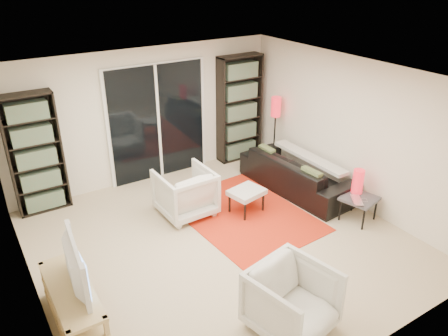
{
  "coord_description": "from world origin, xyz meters",
  "views": [
    {
      "loc": [
        -2.79,
        -4.5,
        3.74
      ],
      "look_at": [
        0.25,
        0.3,
        1.0
      ],
      "focal_mm": 35.0,
      "sensor_mm": 36.0,
      "label": 1
    }
  ],
  "objects_px": {
    "sofa": "(297,173)",
    "armchair_back": "(185,192)",
    "bookshelf_right": "(239,109)",
    "armchair_front": "(292,301)",
    "floor_lamp": "(276,114)",
    "ottoman": "(247,193)",
    "bookshelf_left": "(35,154)",
    "side_table": "(359,200)",
    "tv_stand": "(73,305)"
  },
  "relations": [
    {
      "from": "bookshelf_right",
      "to": "armchair_back",
      "type": "bearing_deg",
      "value": -144.99
    },
    {
      "from": "armchair_front",
      "to": "ottoman",
      "type": "bearing_deg",
      "value": 54.93
    },
    {
      "from": "tv_stand",
      "to": "sofa",
      "type": "xyz_separation_m",
      "value": [
        4.2,
        1.1,
        0.05
      ]
    },
    {
      "from": "bookshelf_left",
      "to": "armchair_back",
      "type": "relative_size",
      "value": 2.32
    },
    {
      "from": "tv_stand",
      "to": "armchair_back",
      "type": "height_order",
      "value": "armchair_back"
    },
    {
      "from": "bookshelf_right",
      "to": "armchair_front",
      "type": "bearing_deg",
      "value": -117.02
    },
    {
      "from": "armchair_back",
      "to": "side_table",
      "type": "bearing_deg",
      "value": 142.23
    },
    {
      "from": "bookshelf_right",
      "to": "armchair_back",
      "type": "xyz_separation_m",
      "value": [
        -1.96,
        -1.37,
        -0.67
      ]
    },
    {
      "from": "bookshelf_left",
      "to": "bookshelf_right",
      "type": "xyz_separation_m",
      "value": [
        3.85,
        -0.0,
        0.07
      ]
    },
    {
      "from": "bookshelf_left",
      "to": "sofa",
      "type": "bearing_deg",
      "value": -23.39
    },
    {
      "from": "armchair_back",
      "to": "ottoman",
      "type": "bearing_deg",
      "value": 149.04
    },
    {
      "from": "bookshelf_left",
      "to": "armchair_front",
      "type": "height_order",
      "value": "bookshelf_left"
    },
    {
      "from": "bookshelf_right",
      "to": "armchair_front",
      "type": "xyz_separation_m",
      "value": [
        -2.12,
        -4.16,
        -0.67
      ]
    },
    {
      "from": "armchair_front",
      "to": "ottoman",
      "type": "relative_size",
      "value": 1.4
    },
    {
      "from": "bookshelf_right",
      "to": "side_table",
      "type": "relative_size",
      "value": 3.5
    },
    {
      "from": "bookshelf_right",
      "to": "armchair_front",
      "type": "height_order",
      "value": "bookshelf_right"
    },
    {
      "from": "bookshelf_right",
      "to": "armchair_back",
      "type": "distance_m",
      "value": 2.49
    },
    {
      "from": "armchair_front",
      "to": "ottoman",
      "type": "height_order",
      "value": "armchair_front"
    },
    {
      "from": "bookshelf_right",
      "to": "tv_stand",
      "type": "relative_size",
      "value": 1.6
    },
    {
      "from": "bookshelf_right",
      "to": "armchair_back",
      "type": "height_order",
      "value": "bookshelf_right"
    },
    {
      "from": "floor_lamp",
      "to": "tv_stand",
      "type": "bearing_deg",
      "value": -154.53
    },
    {
      "from": "bookshelf_right",
      "to": "tv_stand",
      "type": "distance_m",
      "value": 5.05
    },
    {
      "from": "tv_stand",
      "to": "armchair_front",
      "type": "height_order",
      "value": "armchair_front"
    },
    {
      "from": "sofa",
      "to": "ottoman",
      "type": "xyz_separation_m",
      "value": [
        -1.19,
        -0.16,
        0.03
      ]
    },
    {
      "from": "tv_stand",
      "to": "side_table",
      "type": "xyz_separation_m",
      "value": [
        4.35,
        -0.19,
        0.09
      ]
    },
    {
      "from": "floor_lamp",
      "to": "ottoman",
      "type": "bearing_deg",
      "value": -141.21
    },
    {
      "from": "bookshelf_right",
      "to": "floor_lamp",
      "type": "relative_size",
      "value": 1.51
    },
    {
      "from": "ottoman",
      "to": "floor_lamp",
      "type": "xyz_separation_m",
      "value": [
        1.5,
        1.21,
        0.72
      ]
    },
    {
      "from": "bookshelf_left",
      "to": "ottoman",
      "type": "distance_m",
      "value": 3.37
    },
    {
      "from": "bookshelf_left",
      "to": "bookshelf_right",
      "type": "distance_m",
      "value": 3.85
    },
    {
      "from": "tv_stand",
      "to": "sofa",
      "type": "bearing_deg",
      "value": 14.71
    },
    {
      "from": "armchair_front",
      "to": "floor_lamp",
      "type": "distance_m",
      "value": 4.36
    },
    {
      "from": "bookshelf_right",
      "to": "tv_stand",
      "type": "xyz_separation_m",
      "value": [
        -4.12,
        -2.8,
        -0.79
      ]
    },
    {
      "from": "tv_stand",
      "to": "ottoman",
      "type": "xyz_separation_m",
      "value": [
        3.01,
        0.94,
        0.08
      ]
    },
    {
      "from": "sofa",
      "to": "armchair_front",
      "type": "xyz_separation_m",
      "value": [
        -2.2,
        -2.46,
        0.07
      ]
    },
    {
      "from": "sofa",
      "to": "armchair_back",
      "type": "height_order",
      "value": "armchair_back"
    },
    {
      "from": "sofa",
      "to": "side_table",
      "type": "xyz_separation_m",
      "value": [
        0.15,
        -1.29,
        0.04
      ]
    },
    {
      "from": "armchair_back",
      "to": "floor_lamp",
      "type": "bearing_deg",
      "value": -164.23
    },
    {
      "from": "floor_lamp",
      "to": "side_table",
      "type": "bearing_deg",
      "value": -93.98
    },
    {
      "from": "armchair_back",
      "to": "tv_stand",
      "type": "bearing_deg",
      "value": 32.21
    },
    {
      "from": "sofa",
      "to": "bookshelf_right",
      "type": "bearing_deg",
      "value": -1.78
    },
    {
      "from": "bookshelf_left",
      "to": "ottoman",
      "type": "height_order",
      "value": "bookshelf_left"
    },
    {
      "from": "armchair_front",
      "to": "side_table",
      "type": "xyz_separation_m",
      "value": [
        2.34,
        1.16,
        -0.03
      ]
    },
    {
      "from": "ottoman",
      "to": "armchair_front",
      "type": "bearing_deg",
      "value": -113.7
    },
    {
      "from": "bookshelf_left",
      "to": "bookshelf_right",
      "type": "bearing_deg",
      "value": -0.0
    },
    {
      "from": "tv_stand",
      "to": "ottoman",
      "type": "relative_size",
      "value": 2.18
    },
    {
      "from": "bookshelf_left",
      "to": "armchair_back",
      "type": "xyz_separation_m",
      "value": [
        1.89,
        -1.37,
        -0.59
      ]
    },
    {
      "from": "armchair_back",
      "to": "armchair_front",
      "type": "relative_size",
      "value": 1.0
    },
    {
      "from": "armchair_back",
      "to": "bookshelf_left",
      "type": "bearing_deg",
      "value": -37.33
    },
    {
      "from": "bookshelf_left",
      "to": "armchair_front",
      "type": "distance_m",
      "value": 4.54
    }
  ]
}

